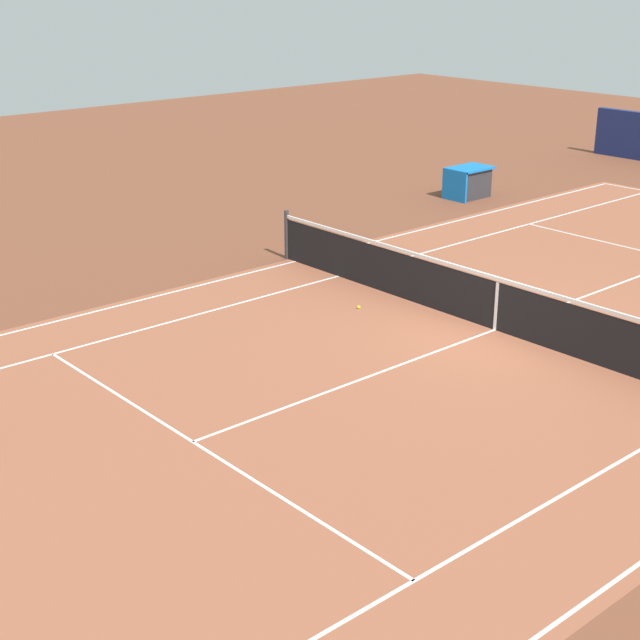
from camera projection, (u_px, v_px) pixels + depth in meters
name	position (u px, v px, depth m)	size (l,w,h in m)	color
ground_plane	(495.00, 330.00, 16.79)	(60.00, 60.00, 0.00)	brown
court_slab	(495.00, 330.00, 16.79)	(24.20, 11.40, 0.00)	#935138
court_line_markings	(495.00, 330.00, 16.79)	(23.85, 11.05, 0.01)	white
tennis_net	(497.00, 304.00, 16.62)	(0.10, 11.70, 1.08)	#2D2D33
tennis_ball	(359.00, 307.00, 17.80)	(0.07, 0.07, 0.07)	#CCE01E
equipment_cart_tarped	(468.00, 182.00, 26.17)	(1.25, 0.84, 0.85)	#2D2D33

